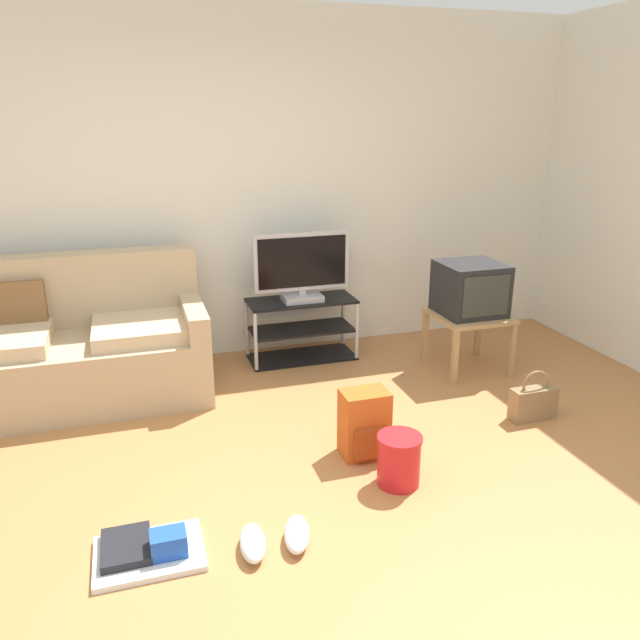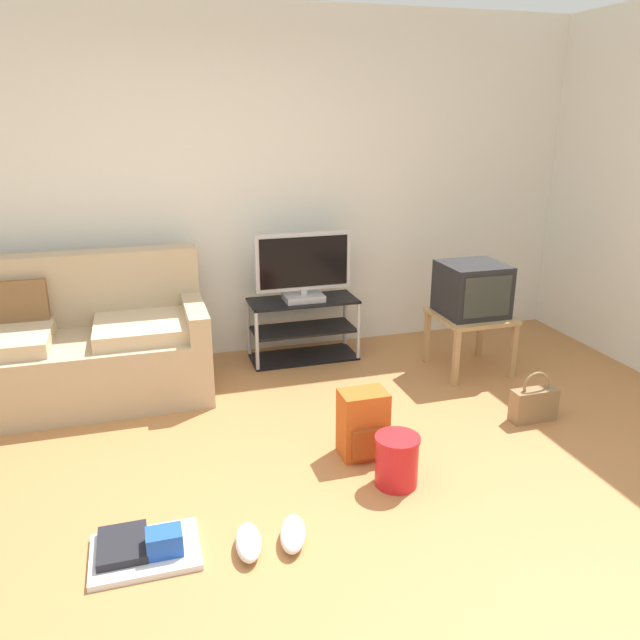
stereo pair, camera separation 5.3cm
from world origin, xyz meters
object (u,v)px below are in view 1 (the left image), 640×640
(tv_stand, at_px, (302,329))
(cleaning_bucket, at_px, (399,459))
(couch, at_px, (74,349))
(floor_tray, at_px, (148,550))
(sneakers_pair, at_px, (275,538))
(backpack, at_px, (364,424))
(side_table, at_px, (469,322))
(flat_tv, at_px, (302,268))
(crt_tv, at_px, (470,288))
(handbag, at_px, (533,402))

(tv_stand, distance_m, cleaning_bucket, 1.91)
(couch, distance_m, floor_tray, 1.95)
(sneakers_pair, height_order, floor_tray, floor_tray)
(backpack, bearing_deg, side_table, 50.19)
(tv_stand, relative_size, flat_tv, 1.13)
(sneakers_pair, bearing_deg, backpack, 43.13)
(crt_tv, relative_size, sneakers_pair, 1.20)
(side_table, relative_size, crt_tv, 1.18)
(side_table, height_order, backpack, side_table)
(tv_stand, xyz_separation_m, handbag, (1.15, -1.48, -0.13))
(sneakers_pair, bearing_deg, flat_tv, 70.91)
(handbag, xyz_separation_m, floor_tray, (-2.48, -0.63, -0.08))
(crt_tv, height_order, floor_tray, crt_tv)
(couch, distance_m, cleaning_bucket, 2.41)
(crt_tv, xyz_separation_m, handbag, (-0.01, -0.90, -0.53))
(side_table, distance_m, handbag, 0.92)
(cleaning_bucket, bearing_deg, tv_stand, 90.04)
(cleaning_bucket, bearing_deg, handbag, 20.33)
(couch, xyz_separation_m, flat_tv, (1.71, 0.20, 0.41))
(handbag, height_order, sneakers_pair, handbag)
(couch, xyz_separation_m, side_table, (2.87, -0.38, 0.03))
(flat_tv, bearing_deg, side_table, -26.54)
(handbag, bearing_deg, floor_tray, -165.77)
(side_table, xyz_separation_m, backpack, (-1.23, -0.96, -0.19))
(couch, relative_size, sneakers_pair, 4.65)
(crt_tv, height_order, cleaning_bucket, crt_tv)
(flat_tv, distance_m, crt_tv, 1.30)
(couch, height_order, backpack, couch)
(flat_tv, relative_size, crt_tv, 1.66)
(tv_stand, xyz_separation_m, floor_tray, (-1.33, -2.11, -0.21))
(flat_tv, height_order, backpack, flat_tv)
(handbag, bearing_deg, sneakers_pair, -159.03)
(backpack, bearing_deg, handbag, 16.06)
(handbag, bearing_deg, backpack, -176.16)
(couch, height_order, crt_tv, couch)
(flat_tv, relative_size, sneakers_pair, 2.00)
(tv_stand, distance_m, backpack, 1.57)
(crt_tv, bearing_deg, side_table, -90.00)
(flat_tv, bearing_deg, sneakers_pair, -109.09)
(couch, xyz_separation_m, backpack, (1.64, -1.34, -0.16))
(backpack, xyz_separation_m, handbag, (1.22, 0.08, -0.08))
(tv_stand, relative_size, cleaning_bucket, 2.99)
(couch, distance_m, sneakers_pair, 2.23)
(side_table, xyz_separation_m, cleaning_bucket, (-1.17, -1.31, -0.23))
(cleaning_bucket, xyz_separation_m, floor_tray, (-1.33, -0.20, -0.11))
(couch, bearing_deg, handbag, -23.80)
(flat_tv, xyz_separation_m, backpack, (-0.06, -1.54, -0.57))
(side_table, bearing_deg, backpack, -142.03)
(cleaning_bucket, bearing_deg, flat_tv, 90.04)
(couch, relative_size, crt_tv, 3.86)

